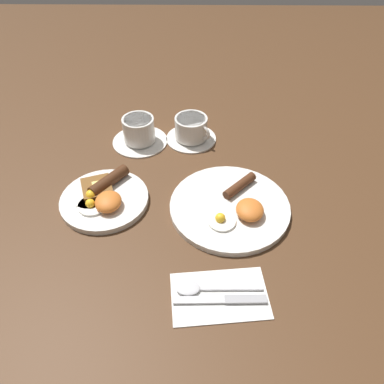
{
  "coord_description": "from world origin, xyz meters",
  "views": [
    {
      "loc": [
        -0.62,
        0.08,
        0.64
      ],
      "look_at": [
        0.03,
        0.09,
        0.03
      ],
      "focal_mm": 35.0,
      "sensor_mm": 36.0,
      "label": 1
    }
  ],
  "objects_px": {
    "breakfast_plate_far": "(104,197)",
    "breakfast_plate_near": "(232,207)",
    "teacup_near": "(191,130)",
    "knife": "(225,300)",
    "teacup_far": "(139,132)",
    "spoon": "(197,288)"
  },
  "relations": [
    {
      "from": "breakfast_plate_near",
      "to": "spoon",
      "type": "xyz_separation_m",
      "value": [
        -0.22,
        0.08,
        -0.0
      ]
    },
    {
      "from": "knife",
      "to": "teacup_near",
      "type": "bearing_deg",
      "value": -83.74
    },
    {
      "from": "knife",
      "to": "spoon",
      "type": "relative_size",
      "value": 1.05
    },
    {
      "from": "breakfast_plate_near",
      "to": "knife",
      "type": "relative_size",
      "value": 1.59
    },
    {
      "from": "breakfast_plate_far",
      "to": "teacup_near",
      "type": "xyz_separation_m",
      "value": [
        0.26,
        -0.21,
        0.02
      ]
    },
    {
      "from": "breakfast_plate_far",
      "to": "teacup_far",
      "type": "height_order",
      "value": "teacup_far"
    },
    {
      "from": "breakfast_plate_far",
      "to": "teacup_far",
      "type": "xyz_separation_m",
      "value": [
        0.25,
        -0.06,
        0.02
      ]
    },
    {
      "from": "breakfast_plate_far",
      "to": "spoon",
      "type": "bearing_deg",
      "value": -137.1
    },
    {
      "from": "spoon",
      "to": "knife",
      "type": "bearing_deg",
      "value": 155.78
    },
    {
      "from": "breakfast_plate_far",
      "to": "breakfast_plate_near",
      "type": "bearing_deg",
      "value": -94.4
    },
    {
      "from": "breakfast_plate_far",
      "to": "knife",
      "type": "xyz_separation_m",
      "value": [
        -0.27,
        -0.28,
        -0.01
      ]
    },
    {
      "from": "breakfast_plate_near",
      "to": "knife",
      "type": "height_order",
      "value": "breakfast_plate_near"
    },
    {
      "from": "teacup_far",
      "to": "breakfast_plate_far",
      "type": "bearing_deg",
      "value": 166.66
    },
    {
      "from": "teacup_far",
      "to": "knife",
      "type": "relative_size",
      "value": 0.89
    },
    {
      "from": "teacup_far",
      "to": "knife",
      "type": "bearing_deg",
      "value": -156.75
    },
    {
      "from": "teacup_far",
      "to": "spoon",
      "type": "height_order",
      "value": "teacup_far"
    },
    {
      "from": "teacup_far",
      "to": "spoon",
      "type": "distance_m",
      "value": 0.52
    },
    {
      "from": "breakfast_plate_near",
      "to": "breakfast_plate_far",
      "type": "relative_size",
      "value": 1.34
    },
    {
      "from": "breakfast_plate_far",
      "to": "teacup_near",
      "type": "bearing_deg",
      "value": -38.33
    },
    {
      "from": "teacup_far",
      "to": "knife",
      "type": "height_order",
      "value": "teacup_far"
    },
    {
      "from": "teacup_near",
      "to": "knife",
      "type": "distance_m",
      "value": 0.53
    },
    {
      "from": "breakfast_plate_near",
      "to": "teacup_near",
      "type": "bearing_deg",
      "value": 19.12
    }
  ]
}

